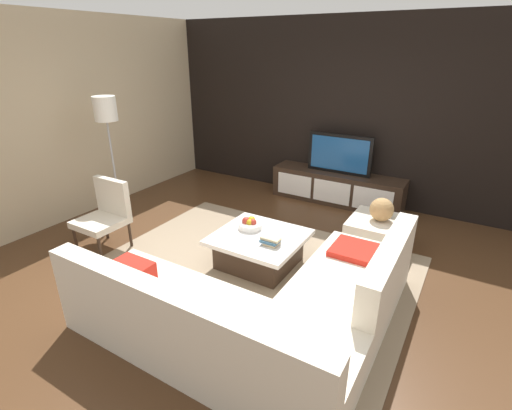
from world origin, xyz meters
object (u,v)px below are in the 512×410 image
at_px(media_console, 337,188).
at_px(book_stack, 271,241).
at_px(sectional_couch, 263,310).
at_px(television, 340,154).
at_px(coffee_table, 259,249).
at_px(floor_lamp, 106,118).
at_px(ottoman, 378,235).
at_px(decorative_ball, 382,210).
at_px(accent_chair_near, 106,211).
at_px(fruit_bowl, 250,224).

xyz_separation_m(media_console, book_stack, (0.12, -2.42, 0.17)).
bearing_deg(media_console, sectional_couch, -80.96).
bearing_deg(television, coffee_table, -92.49).
relative_size(floor_lamp, ottoman, 2.51).
height_order(floor_lamp, decorative_ball, floor_lamp).
relative_size(coffee_table, decorative_ball, 3.45).
bearing_deg(accent_chair_near, ottoman, 31.38).
height_order(ottoman, book_stack, book_stack).
height_order(coffee_table, accent_chair_near, accent_chair_near).
bearing_deg(television, decorative_ball, -51.32).
relative_size(television, ottoman, 1.45).
bearing_deg(floor_lamp, media_console, 42.17).
height_order(media_console, fruit_bowl, fruit_bowl).
relative_size(coffee_table, fruit_bowl, 3.50).
height_order(television, fruit_bowl, television).
xyz_separation_m(television, decorative_ball, (0.98, -1.23, -0.27)).
bearing_deg(coffee_table, ottoman, 44.61).
relative_size(ottoman, decorative_ball, 2.46).
bearing_deg(sectional_couch, fruit_bowl, 126.33).
relative_size(sectional_couch, accent_chair_near, 2.89).
distance_m(ottoman, fruit_bowl, 1.61).
height_order(sectional_couch, floor_lamp, floor_lamp).
relative_size(floor_lamp, book_stack, 8.39).
xyz_separation_m(accent_chair_near, book_stack, (2.05, 0.48, -0.06)).
bearing_deg(fruit_bowl, floor_lamp, -178.47).
height_order(television, floor_lamp, floor_lamp).
distance_m(ottoman, book_stack, 1.49).
bearing_deg(ottoman, coffee_table, -135.39).
bearing_deg(accent_chair_near, decorative_ball, 31.38).
distance_m(media_console, book_stack, 2.43).
height_order(sectional_couch, fruit_bowl, sectional_couch).
bearing_deg(fruit_bowl, television, 82.65).
xyz_separation_m(accent_chair_near, floor_lamp, (-0.55, 0.64, 0.98)).
bearing_deg(coffee_table, accent_chair_near, -161.96).
distance_m(media_console, television, 0.56).
xyz_separation_m(floor_lamp, fruit_bowl, (2.20, 0.06, -1.04)).
bearing_deg(media_console, ottoman, -51.31).
xyz_separation_m(ottoman, book_stack, (-0.86, -1.19, 0.22)).
height_order(coffee_table, fruit_bowl, fruit_bowl).
bearing_deg(book_stack, sectional_couch, -65.21).
height_order(media_console, sectional_couch, sectional_couch).
xyz_separation_m(media_console, sectional_couch, (0.52, -3.29, 0.02)).
relative_size(media_console, floor_lamp, 1.19).
xyz_separation_m(coffee_table, fruit_bowl, (-0.18, 0.10, 0.23)).
xyz_separation_m(television, ottoman, (0.98, -1.23, -0.61)).
relative_size(ottoman, book_stack, 3.34).
bearing_deg(sectional_couch, decorative_ball, 77.45).
bearing_deg(coffee_table, sectional_couch, -57.94).
bearing_deg(coffee_table, television, 87.51).
bearing_deg(accent_chair_near, fruit_bowl, 24.59).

